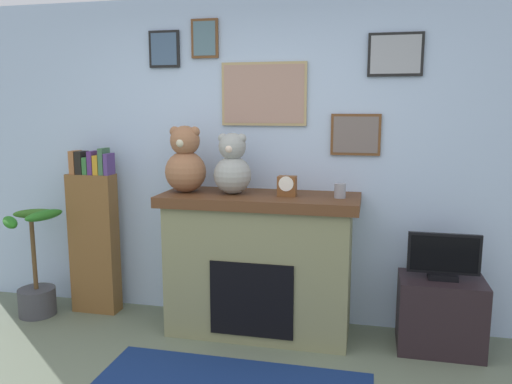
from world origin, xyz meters
The scene contains 10 objects.
back_wall centered at (0.00, 2.00, 1.31)m, with size 5.20×0.15×2.60m.
fireplace centered at (0.11, 1.66, 0.55)m, with size 1.50×0.62×1.09m.
bookshelf centered at (-1.34, 1.74, 0.66)m, with size 0.40×0.16×1.41m.
potted_plant centered at (-1.79, 1.54, 0.33)m, with size 0.52×0.57×0.92m.
tv_stand centered at (1.45, 1.64, 0.27)m, with size 0.59×0.40×0.53m, color black.
television centered at (1.45, 1.64, 0.69)m, with size 0.50×0.14×0.33m.
candle_jar centered at (0.71, 1.64, 1.14)m, with size 0.08×0.08×0.11m, color gray.
mantel_clock centered at (0.33, 1.64, 1.17)m, with size 0.14×0.10×0.15m.
teddy_bear_brown centered at (-0.47, 1.64, 1.32)m, with size 0.32×0.32×0.51m.
teddy_bear_cream centered at (-0.09, 1.64, 1.30)m, with size 0.29×0.29×0.46m.
Camera 1 is at (0.93, -2.03, 1.74)m, focal length 35.67 mm.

